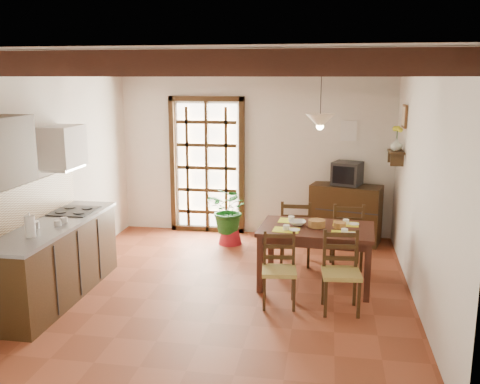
% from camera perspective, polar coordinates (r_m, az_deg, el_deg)
% --- Properties ---
extents(ground_plane, '(5.00, 5.00, 0.00)m').
position_cam_1_polar(ground_plane, '(6.79, -1.41, -10.21)').
color(ground_plane, brown).
extents(room_shell, '(4.52, 5.02, 2.81)m').
position_cam_1_polar(room_shell, '(6.33, -1.50, 5.18)').
color(room_shell, silver).
rests_on(room_shell, ground_plane).
extents(ceiling_beams, '(4.50, 4.34, 0.20)m').
position_cam_1_polar(ceiling_beams, '(6.28, -1.54, 13.12)').
color(ceiling_beams, black).
rests_on(ceiling_beams, room_shell).
extents(french_door, '(1.26, 0.11, 2.32)m').
position_cam_1_polar(french_door, '(8.95, -3.54, 3.10)').
color(french_door, white).
rests_on(french_door, ground_plane).
extents(kitchen_counter, '(0.64, 2.25, 1.38)m').
position_cam_1_polar(kitchen_counter, '(6.73, -19.13, -6.81)').
color(kitchen_counter, black).
rests_on(kitchen_counter, ground_plane).
extents(range_hood, '(0.38, 0.60, 0.54)m').
position_cam_1_polar(range_hood, '(6.97, -18.40, 4.54)').
color(range_hood, white).
rests_on(range_hood, room_shell).
extents(counter_items, '(0.50, 1.43, 0.25)m').
position_cam_1_polar(counter_items, '(6.67, -19.06, -2.62)').
color(counter_items, black).
rests_on(counter_items, kitchen_counter).
extents(dining_table, '(1.45, 0.99, 0.76)m').
position_cam_1_polar(dining_table, '(6.75, 8.15, -4.53)').
color(dining_table, '#3A1B13').
rests_on(dining_table, ground_plane).
extents(chair_near_left, '(0.43, 0.41, 0.84)m').
position_cam_1_polar(chair_near_left, '(6.25, 4.18, -9.67)').
color(chair_near_left, '#A79647').
rests_on(chair_near_left, ground_plane).
extents(chair_near_right, '(0.45, 0.43, 0.91)m').
position_cam_1_polar(chair_near_right, '(6.18, 10.68, -9.91)').
color(chair_near_right, '#A79647').
rests_on(chair_near_right, ground_plane).
extents(chair_far_left, '(0.44, 0.42, 0.93)m').
position_cam_1_polar(chair_far_left, '(7.57, 5.93, -5.53)').
color(chair_far_left, '#A79647').
rests_on(chair_far_left, ground_plane).
extents(chair_far_right, '(0.47, 0.45, 0.94)m').
position_cam_1_polar(chair_far_right, '(7.52, 11.25, -5.81)').
color(chair_far_right, '#A79647').
rests_on(chair_far_right, ground_plane).
extents(table_setting, '(1.02, 0.68, 0.09)m').
position_cam_1_polar(table_setting, '(6.71, 8.18, -3.46)').
color(table_setting, yellow).
rests_on(table_setting, dining_table).
extents(table_bowl, '(0.24, 0.24, 0.05)m').
position_cam_1_polar(table_bowl, '(6.79, 6.12, -3.29)').
color(table_bowl, white).
rests_on(table_bowl, dining_table).
extents(sideboard, '(1.17, 0.73, 0.92)m').
position_cam_1_polar(sideboard, '(8.66, 11.19, -2.27)').
color(sideboard, black).
rests_on(sideboard, ground_plane).
extents(crt_tv, '(0.52, 0.51, 0.36)m').
position_cam_1_polar(crt_tv, '(8.52, 11.37, 1.96)').
color(crt_tv, black).
rests_on(crt_tv, sideboard).
extents(fuse_box, '(0.25, 0.03, 0.32)m').
position_cam_1_polar(fuse_box, '(8.69, 11.51, 6.42)').
color(fuse_box, white).
rests_on(fuse_box, room_shell).
extents(plant_pot, '(0.38, 0.38, 0.23)m').
position_cam_1_polar(plant_pot, '(8.47, -1.07, -4.81)').
color(plant_pot, maroon).
rests_on(plant_pot, ground_plane).
extents(potted_plant, '(2.18, 2.06, 1.92)m').
position_cam_1_polar(potted_plant, '(8.35, -1.08, -1.79)').
color(potted_plant, '#144C19').
rests_on(potted_plant, ground_plane).
extents(wall_shelf, '(0.20, 0.42, 0.20)m').
position_cam_1_polar(wall_shelf, '(7.89, 16.29, 3.86)').
color(wall_shelf, black).
rests_on(wall_shelf, room_shell).
extents(shelf_vase, '(0.15, 0.15, 0.15)m').
position_cam_1_polar(shelf_vase, '(7.88, 16.35, 4.86)').
color(shelf_vase, '#B2BFB2').
rests_on(shelf_vase, wall_shelf).
extents(shelf_flowers, '(0.14, 0.14, 0.36)m').
position_cam_1_polar(shelf_flowers, '(7.85, 16.44, 6.37)').
color(shelf_flowers, yellow).
rests_on(shelf_flowers, shelf_vase).
extents(framed_picture, '(0.03, 0.32, 0.32)m').
position_cam_1_polar(framed_picture, '(7.85, 17.14, 7.73)').
color(framed_picture, brown).
rests_on(framed_picture, room_shell).
extents(pendant_lamp, '(0.36, 0.36, 0.84)m').
position_cam_1_polar(pendant_lamp, '(6.59, 8.55, 7.62)').
color(pendant_lamp, black).
rests_on(pendant_lamp, room_shell).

